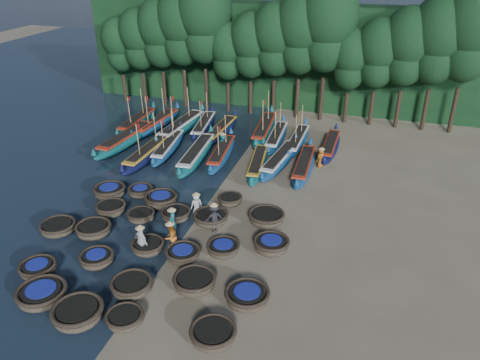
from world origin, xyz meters
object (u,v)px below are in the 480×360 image
(long_boat_4, at_px, (197,154))
(long_boat_6, at_px, (258,164))
(coracle_16, at_px, (141,216))
(long_boat_9, at_px, (137,122))
(coracle_3, at_px, (125,318))
(long_boat_7, at_px, (280,160))
(long_boat_11, at_px, (181,127))
(long_boat_10, at_px, (157,123))
(fisherman_4, at_px, (141,240))
(long_boat_16, at_px, (297,141))
(coracle_4, at_px, (213,334))
(coracle_24, at_px, (266,217))
(long_boat_3, at_px, (168,147))
(coracle_1, at_px, (42,294))
(coracle_10, at_px, (58,227))
(fisherman_1, at_px, (172,220))
(long_boat_5, at_px, (222,153))
(long_boat_2, at_px, (148,153))
(coracle_21, at_px, (141,191))
(coracle_23, at_px, (230,200))
(long_boat_14, at_px, (264,129))
(coracle_2, at_px, (78,313))
(long_boat_15, at_px, (276,137))
(coracle_7, at_px, (132,286))
(coracle_11, at_px, (93,229))
(coracle_14, at_px, (223,248))
(long_boat_12, at_px, (204,126))
(fisherman_2, at_px, (171,236))
(coracle_13, at_px, (183,254))
(coracle_20, at_px, (110,191))
(coracle_9, at_px, (247,296))
(coracle_15, at_px, (111,208))
(long_boat_8, at_px, (304,166))
(long_boat_1, at_px, (127,139))
(fisherman_5, at_px, (223,142))
(coracle_8, at_px, (195,282))
(coracle_5, at_px, (38,268))
(coracle_22, at_px, (161,199))
(fisherman_6, at_px, (321,157))
(coracle_12, at_px, (148,246))
(fisherman_0, at_px, (197,204))
(long_boat_17, at_px, (330,146))
(coracle_19, at_px, (271,245))
(long_boat_13, at_px, (221,130))

(long_boat_4, height_order, long_boat_6, long_boat_4)
(coracle_16, distance_m, long_boat_9, 16.45)
(coracle_3, distance_m, long_boat_7, 18.34)
(long_boat_7, bearing_deg, long_boat_9, 170.10)
(coracle_3, relative_size, long_boat_11, 0.22)
(long_boat_10, xyz_separation_m, fisherman_4, (7.64, -17.66, 0.40))
(long_boat_16, bearing_deg, coracle_4, -87.99)
(coracle_24, relative_size, long_boat_3, 0.33)
(coracle_1, xyz_separation_m, long_boat_16, (8.06, 21.99, 0.08))
(coracle_10, height_order, fisherman_1, fisherman_1)
(long_boat_4, bearing_deg, long_boat_5, 21.11)
(long_boat_2, relative_size, long_boat_4, 0.96)
(coracle_21, height_order, coracle_24, coracle_24)
(long_boat_5, bearing_deg, coracle_23, -73.00)
(long_boat_14, relative_size, long_boat_16, 1.13)
(coracle_2, xyz_separation_m, long_boat_15, (3.85, 22.93, 0.04))
(coracle_7, bearing_deg, coracle_10, 152.42)
(long_boat_3, xyz_separation_m, long_boat_4, (2.76, -0.80, 0.06))
(coracle_3, bearing_deg, coracle_10, 143.55)
(coracle_11, distance_m, long_boat_2, 10.76)
(coracle_21, height_order, fisherman_1, fisherman_1)
(coracle_14, distance_m, long_boat_4, 12.38)
(coracle_21, relative_size, long_boat_12, 0.24)
(coracle_10, distance_m, long_boat_12, 18.01)
(coracle_3, relative_size, fisherman_2, 1.03)
(coracle_13, distance_m, long_boat_6, 11.94)
(coracle_7, height_order, coracle_24, coracle_24)
(coracle_24, height_order, long_boat_3, long_boat_3)
(long_boat_6, bearing_deg, long_boat_16, 61.34)
(coracle_20, bearing_deg, long_boat_6, 39.78)
(coracle_9, relative_size, coracle_15, 1.06)
(coracle_15, distance_m, long_boat_5, 10.61)
(long_boat_6, bearing_deg, coracle_23, -101.22)
(coracle_15, xyz_separation_m, long_boat_8, (10.43, 9.45, 0.09))
(long_boat_1, xyz_separation_m, fisherman_1, (9.08, -11.05, 0.34))
(coracle_24, relative_size, long_boat_12, 0.33)
(fisherman_5, bearing_deg, coracle_8, -149.70)
(coracle_5, distance_m, long_boat_11, 20.41)
(coracle_22, height_order, fisherman_1, fisherman_1)
(long_boat_12, height_order, fisherman_6, long_boat_12)
(coracle_21, height_order, long_boat_6, long_boat_6)
(coracle_1, bearing_deg, coracle_14, 41.16)
(coracle_12, bearing_deg, fisherman_0, 74.95)
(long_boat_17, bearing_deg, coracle_19, -94.56)
(long_boat_3, distance_m, long_boat_5, 4.51)
(long_boat_1, relative_size, long_boat_4, 1.03)
(long_boat_5, height_order, long_boat_8, long_boat_5)
(coracle_22, xyz_separation_m, long_boat_13, (-0.23, 12.65, 0.05))
(long_boat_15, bearing_deg, coracle_14, -90.24)
(coracle_14, distance_m, coracle_23, 5.32)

